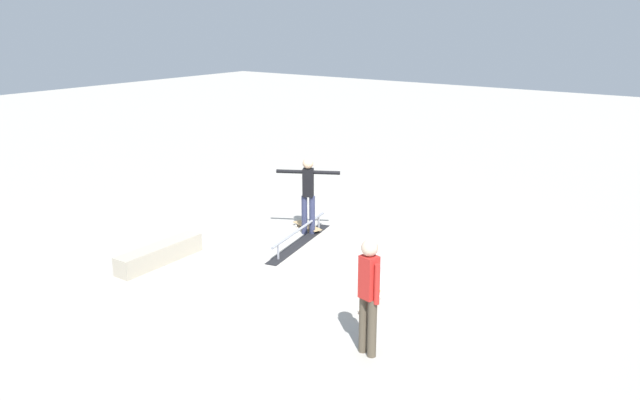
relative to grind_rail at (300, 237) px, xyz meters
The scene contains 7 objects.
ground_plane 0.78m from the grind_rail, 99.69° to the left, with size 60.00×60.00×0.00m, color #ADA89E.
grind_rail is the anchor object (origin of this frame).
skate_ledge 2.74m from the grind_rail, 32.77° to the right, with size 1.80×0.37×0.35m, color #B2A893.
skater_main 1.01m from the grind_rail, 159.62° to the right, with size 0.69×1.18×1.63m.
skateboard_main 0.88m from the grind_rail, 153.01° to the right, with size 0.43×0.82×0.09m.
bystander_red_shirt 4.41m from the grind_rail, 49.63° to the left, with size 0.23×0.38×1.64m.
loose_skateboard_orange 3.00m from the grind_rail, 59.22° to the left, with size 0.82×0.48×0.09m.
Camera 1 is at (9.27, 6.33, 4.35)m, focal length 34.46 mm.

